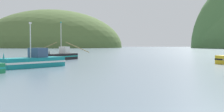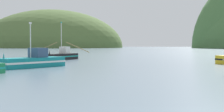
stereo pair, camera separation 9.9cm
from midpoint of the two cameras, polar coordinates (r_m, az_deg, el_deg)
hill_mid_right at (r=242.20m, az=-11.00°, el=1.52°), size 108.86×87.09×56.60m
fishing_boat_teal at (r=38.41m, az=-14.03°, el=-0.93°), size 6.18×8.33×5.31m
fishing_boat_black at (r=55.52m, az=-8.95°, el=0.03°), size 10.76×7.74×6.59m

